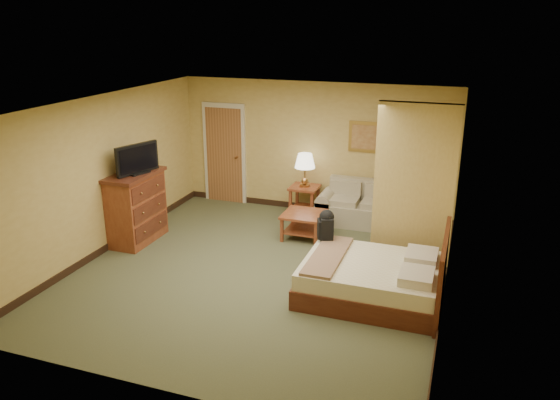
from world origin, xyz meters
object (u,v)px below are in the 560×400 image
at_px(dresser, 136,207).
at_px(bed, 375,279).
at_px(loveseat, 361,210).
at_px(coffee_table, 304,220).

distance_m(dresser, bed, 4.36).
relative_size(loveseat, dresser, 1.31).
bearing_deg(dresser, loveseat, 31.12).
xyz_separation_m(loveseat, dresser, (-3.53, -2.13, 0.36)).
xyz_separation_m(dresser, bed, (4.30, -0.66, -0.34)).
bearing_deg(coffee_table, loveseat, 51.45).
relative_size(dresser, bed, 0.64).
distance_m(loveseat, bed, 2.90).
height_order(coffee_table, bed, bed).
bearing_deg(coffee_table, dresser, -157.87).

